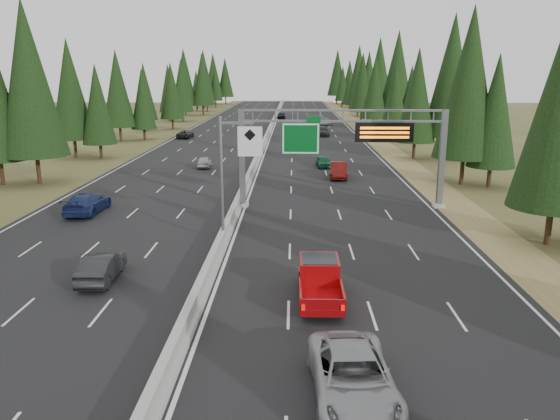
% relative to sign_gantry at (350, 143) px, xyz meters
% --- Properties ---
extents(road, '(32.00, 260.00, 0.08)m').
position_rel_sign_gantry_xyz_m(road, '(-8.92, 45.12, -5.23)').
color(road, black).
rests_on(road, ground).
extents(shoulder_right, '(3.60, 260.00, 0.06)m').
position_rel_sign_gantry_xyz_m(shoulder_right, '(8.88, 45.12, -5.24)').
color(shoulder_right, olive).
rests_on(shoulder_right, ground).
extents(shoulder_left, '(3.60, 260.00, 0.06)m').
position_rel_sign_gantry_xyz_m(shoulder_left, '(-26.72, 45.12, -5.24)').
color(shoulder_left, '#474621').
rests_on(shoulder_left, ground).
extents(median_barrier, '(0.70, 260.00, 0.85)m').
position_rel_sign_gantry_xyz_m(median_barrier, '(-8.92, 45.12, -4.85)').
color(median_barrier, gray).
rests_on(median_barrier, road).
extents(sign_gantry, '(16.75, 0.98, 7.80)m').
position_rel_sign_gantry_xyz_m(sign_gantry, '(0.00, 0.00, 0.00)').
color(sign_gantry, slate).
rests_on(sign_gantry, road).
extents(hov_sign_pole, '(2.80, 0.50, 8.00)m').
position_rel_sign_gantry_xyz_m(hov_sign_pole, '(-8.33, -9.92, -0.54)').
color(hov_sign_pole, slate).
rests_on(hov_sign_pole, road).
extents(tree_row_right, '(11.14, 239.43, 18.86)m').
position_rel_sign_gantry_xyz_m(tree_row_right, '(13.04, 41.19, 3.82)').
color(tree_row_right, black).
rests_on(tree_row_right, ground).
extents(tree_row_left, '(10.97, 238.41, 18.00)m').
position_rel_sign_gantry_xyz_m(tree_row_left, '(-31.04, 37.77, 3.65)').
color(tree_row_left, black).
rests_on(tree_row_left, ground).
extents(silver_minivan, '(2.98, 5.90, 1.60)m').
position_rel_sign_gantry_xyz_m(silver_minivan, '(-2.48, -26.88, -4.39)').
color(silver_minivan, '#9F9FA3').
rests_on(silver_minivan, road).
extents(red_pickup, '(1.98, 5.54, 1.81)m').
position_rel_sign_gantry_xyz_m(red_pickup, '(-3.19, -18.30, -4.19)').
color(red_pickup, black).
rests_on(red_pickup, road).
extents(car_ahead_green, '(1.81, 3.85, 1.27)m').
position_rel_sign_gantry_xyz_m(car_ahead_green, '(-1.02, 19.49, -4.55)').
color(car_ahead_green, '#114C2C').
rests_on(car_ahead_green, road).
extents(car_ahead_dkred, '(2.03, 5.00, 1.61)m').
position_rel_sign_gantry_xyz_m(car_ahead_dkred, '(0.21, 12.71, -4.38)').
color(car_ahead_dkred, '#4F0E0B').
rests_on(car_ahead_dkred, road).
extents(car_ahead_dkgrey, '(2.22, 5.41, 1.57)m').
position_rel_sign_gantry_xyz_m(car_ahead_dkgrey, '(0.57, 51.97, -4.41)').
color(car_ahead_dkgrey, black).
rests_on(car_ahead_dkgrey, road).
extents(car_ahead_white, '(2.52, 5.31, 1.46)m').
position_rel_sign_gantry_xyz_m(car_ahead_white, '(2.01, 72.61, -4.46)').
color(car_ahead_white, silver).
rests_on(car_ahead_white, road).
extents(car_ahead_far, '(1.91, 4.69, 1.59)m').
position_rel_sign_gantry_xyz_m(car_ahead_far, '(-7.42, 89.71, -4.39)').
color(car_ahead_far, black).
rests_on(car_ahead_far, road).
extents(car_onc_near, '(1.73, 4.46, 1.45)m').
position_rel_sign_gantry_xyz_m(car_onc_near, '(-14.45, -16.39, -4.47)').
color(car_onc_near, black).
rests_on(car_onc_near, road).
extents(car_onc_blue, '(2.36, 5.55, 1.60)m').
position_rel_sign_gantry_xyz_m(car_onc_blue, '(-20.40, -2.39, -4.39)').
color(car_onc_blue, navy).
rests_on(car_onc_blue, road).
extents(car_onc_white, '(1.79, 3.83, 1.27)m').
position_rel_sign_gantry_xyz_m(car_onc_white, '(-14.73, 18.86, -4.55)').
color(car_onc_white, '#BABABA').
rests_on(car_onc_white, road).
extents(car_onc_far, '(2.35, 4.77, 1.30)m').
position_rel_sign_gantry_xyz_m(car_onc_far, '(-22.59, 48.14, -4.54)').
color(car_onc_far, black).
rests_on(car_onc_far, road).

